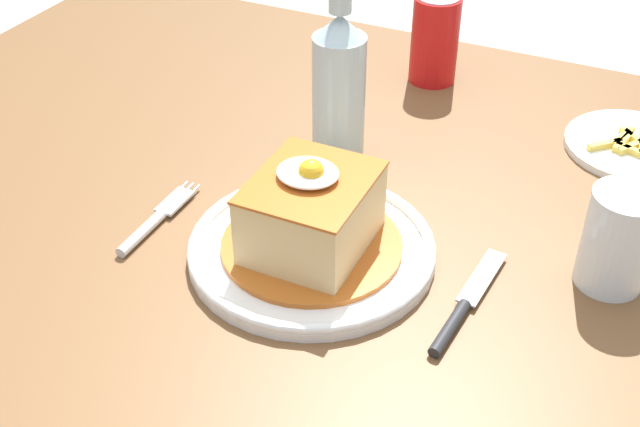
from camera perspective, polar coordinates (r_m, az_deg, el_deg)
The scene contains 9 objects.
dining_table at distance 0.99m, azimuth -1.51°, elevation -4.34°, with size 1.26×0.99×0.77m.
main_plate at distance 0.85m, azimuth -0.58°, elevation -2.41°, with size 0.26×0.26×0.02m.
sandwich_meal at distance 0.82m, azimuth -0.60°, elevation -0.17°, with size 0.19×0.19×0.11m.
fork at distance 0.91m, azimuth -11.59°, elevation -0.62°, with size 0.02×0.14×0.01m.
knife at distance 0.79m, azimuth 9.70°, elevation -6.82°, with size 0.03×0.17×0.01m.
soda_can at distance 1.17m, azimuth 8.00°, elevation 11.94°, with size 0.07×0.07×0.12m.
beer_bottle_clear at distance 0.97m, azimuth 1.33°, elevation 9.48°, with size 0.06×0.06×0.27m.
drinking_glass at distance 0.84m, azimuth 19.93°, elevation -2.10°, with size 0.07×0.07×0.10m.
side_plate_fries at distance 1.09m, azimuth 21.03°, elevation 4.42°, with size 0.17×0.17×0.02m.
Camera 1 is at (0.34, -0.67, 1.32)m, focal length 45.93 mm.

